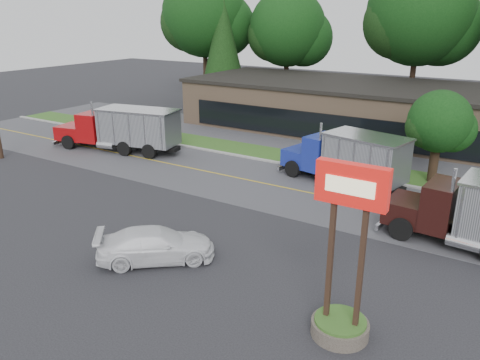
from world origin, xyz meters
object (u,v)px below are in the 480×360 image
object	(u,v)px
bilo_sign	(344,281)
dump_truck_red	(123,128)
dump_truck_blue	(349,158)
rally_car	(156,245)

from	to	relation	value
bilo_sign	dump_truck_red	world-z (taller)	bilo_sign
dump_truck_blue	rally_car	xyz separation A→B (m)	(-3.72, -13.36, -1.08)
bilo_sign	dump_truck_blue	distance (m)	14.75
bilo_sign	dump_truck_blue	xyz separation A→B (m)	(-4.79, 13.95, -0.22)
dump_truck_red	dump_truck_blue	size ratio (longest dim) A/B	1.27
dump_truck_red	rally_car	xyz separation A→B (m)	(13.67, -11.68, -1.09)
bilo_sign	dump_truck_red	xyz separation A→B (m)	(-22.18, 12.26, -0.21)
bilo_sign	rally_car	size ratio (longest dim) A/B	1.19
dump_truck_red	dump_truck_blue	distance (m)	17.47
bilo_sign	rally_car	xyz separation A→B (m)	(-8.52, 0.58, -1.30)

